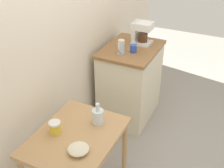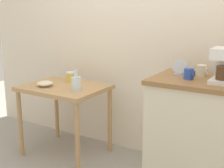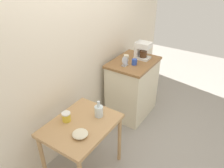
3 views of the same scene
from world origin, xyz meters
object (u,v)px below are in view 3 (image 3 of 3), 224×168
coffee_maker (142,50)px  mug_blue (134,62)px  mug_small_cream (126,58)px  bowl_stoneware (80,134)px  glass_carafe_vase (99,111)px  canister_enamel (66,117)px  table_clock (125,62)px

coffee_maker → mug_blue: 0.28m
mug_small_cream → bowl_stoneware: bearing=-168.1°
glass_carafe_vase → mug_blue: size_ratio=2.31×
coffee_maker → mug_small_cream: size_ratio=2.86×
bowl_stoneware → glass_carafe_vase: size_ratio=0.82×
canister_enamel → coffee_maker: 1.58m
bowl_stoneware → glass_carafe_vase: (0.37, 0.03, 0.04)m
bowl_stoneware → mug_blue: mug_blue is taller
bowl_stoneware → mug_blue: 1.42m
bowl_stoneware → canister_enamel: canister_enamel is taller
mug_small_cream → table_clock: 0.18m
table_clock → mug_blue: bearing=-41.9°
mug_small_cream → table_clock: table_clock is taller
mug_small_cream → table_clock: size_ratio=0.68×
glass_carafe_vase → canister_enamel: (-0.26, 0.25, -0.02)m
canister_enamel → coffee_maker: size_ratio=0.41×
glass_carafe_vase → table_clock: size_ratio=1.46×
canister_enamel → table_clock: bearing=-2.2°
glass_carafe_vase → coffee_maker: coffee_maker is taller
bowl_stoneware → mug_small_cream: 1.50m
bowl_stoneware → glass_carafe_vase: 0.37m
coffee_maker → bowl_stoneware: bearing=-174.5°
bowl_stoneware → table_clock: table_clock is taller
bowl_stoneware → mug_blue: (1.40, 0.14, 0.22)m
bowl_stoneware → canister_enamel: (0.10, 0.28, 0.02)m
bowl_stoneware → table_clock: 1.33m
mug_small_cream → glass_carafe_vase: bearing=-165.8°
canister_enamel → table_clock: (1.18, -0.05, 0.21)m
mug_small_cream → table_clock: bearing=-156.3°
canister_enamel → mug_blue: size_ratio=1.27×
coffee_maker → mug_small_cream: 0.27m
canister_enamel → mug_small_cream: bearing=1.1°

